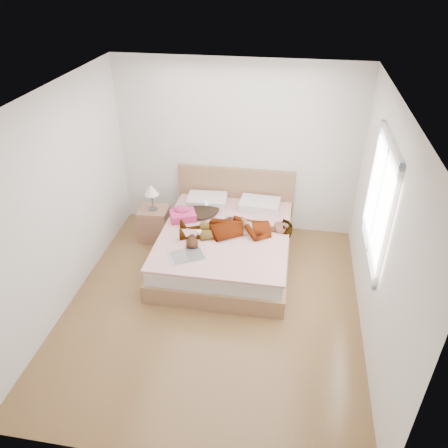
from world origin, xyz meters
name	(u,v)px	position (x,y,z in m)	size (l,w,h in m)	color
ground	(213,307)	(0.00, 0.00, 0.00)	(4.00, 4.00, 0.00)	#4F3218
woman	(237,225)	(0.16, 0.98, 0.62)	(0.59, 1.58, 0.22)	white
hair	(203,209)	(-0.41, 1.43, 0.55)	(0.47, 0.58, 0.09)	black
phone	(207,203)	(-0.34, 1.38, 0.70)	(0.05, 0.10, 0.01)	silver
room_shell	(379,203)	(1.77, 0.30, 1.50)	(4.00, 4.00, 4.00)	white
bed	(226,242)	(0.00, 1.04, 0.28)	(1.80, 2.08, 1.00)	#8D6241
towel	(183,214)	(-0.66, 1.19, 0.59)	(0.43, 0.40, 0.18)	#D03884
magazine	(187,256)	(-0.38, 0.32, 0.52)	(0.53, 0.47, 0.03)	silver
coffee_mug	(200,234)	(-0.31, 0.78, 0.56)	(0.12, 0.10, 0.09)	white
plush_toy	(192,242)	(-0.37, 0.54, 0.58)	(0.19, 0.26, 0.13)	#33140E
nightstand	(154,221)	(-1.16, 1.36, 0.31)	(0.45, 0.40, 0.92)	brown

